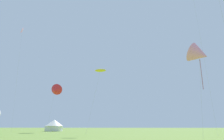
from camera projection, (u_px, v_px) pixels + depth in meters
kite_red_delta at (55, 90)px, 55.21m from camera, size 3.05×3.43×12.79m
kite_pink_delta at (199, 54)px, 28.26m from camera, size 4.25×4.06×12.89m
kite_pink_diamond at (22, 34)px, 50.04m from camera, size 2.01×2.48×25.21m
kite_yellow_parafoil at (100, 71)px, 39.34m from camera, size 3.46×1.32×12.25m
festival_tent_right at (54, 125)px, 61.63m from camera, size 5.19×5.19×3.37m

